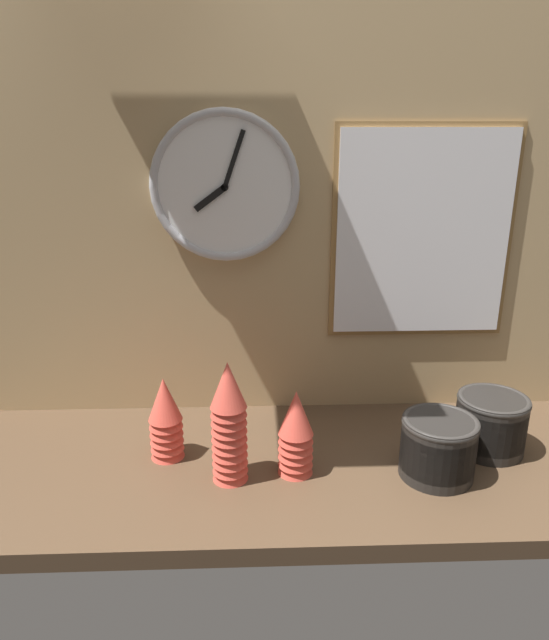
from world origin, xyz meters
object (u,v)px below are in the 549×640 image
(cup_stack_center_right, at_px, (296,433))
(wall_clock, at_px, (225,187))
(bowl_stack_right, at_px, (438,446))
(cup_stack_center_left, at_px, (166,418))
(bowl_stack_far_right, at_px, (491,422))
(menu_board, at_px, (423,234))
(cup_stack_center, at_px, (229,422))

(cup_stack_center_right, xyz_separation_m, wall_clock, (-0.15, 0.29, 0.47))
(bowl_stack_right, relative_size, wall_clock, 0.46)
(cup_stack_center_left, height_order, bowl_stack_far_right, cup_stack_center_left)
(bowl_stack_right, bearing_deg, cup_stack_center_left, 170.94)
(cup_stack_center_right, xyz_separation_m, bowl_stack_right, (0.29, -0.02, -0.03))
(bowl_stack_right, relative_size, menu_board, 0.31)
(cup_stack_center_left, bearing_deg, cup_stack_center, -32.09)
(menu_board, bearing_deg, bowl_stack_right, -94.56)
(cup_stack_center_right, relative_size, menu_board, 0.37)
(bowl_stack_far_right, relative_size, wall_clock, 0.46)
(cup_stack_center, distance_m, menu_board, 0.64)
(bowl_stack_far_right, xyz_separation_m, menu_board, (-0.12, 0.22, 0.38))
(cup_stack_center_right, distance_m, wall_clock, 0.57)
(cup_stack_center_right, xyz_separation_m, menu_board, (0.32, 0.29, 0.36))
(cup_stack_center, height_order, bowl_stack_right, cup_stack_center)
(cup_stack_center, relative_size, menu_board, 0.52)
(cup_stack_center_left, height_order, menu_board, menu_board)
(cup_stack_center_right, height_order, bowl_stack_right, cup_stack_center_right)
(cup_stack_center, distance_m, wall_clock, 0.53)
(cup_stack_center_left, distance_m, wall_clock, 0.53)
(bowl_stack_far_right, bearing_deg, wall_clock, 160.29)
(wall_clock, relative_size, menu_board, 0.67)
(bowl_stack_far_right, bearing_deg, bowl_stack_right, -147.56)
(cup_stack_center_right, distance_m, bowl_stack_far_right, 0.45)
(bowl_stack_far_right, relative_size, menu_board, 0.31)
(bowl_stack_far_right, xyz_separation_m, wall_clock, (-0.59, 0.21, 0.50))
(cup_stack_center_right, bearing_deg, cup_stack_center_left, 165.59)
(wall_clock, distance_m, menu_board, 0.48)
(cup_stack_center_left, height_order, bowl_stack_right, cup_stack_center_left)
(bowl_stack_right, bearing_deg, bowl_stack_far_right, 32.44)
(wall_clock, bearing_deg, bowl_stack_far_right, -19.71)
(cup_stack_center, xyz_separation_m, bowl_stack_right, (0.43, -0.00, -0.06))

